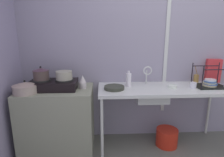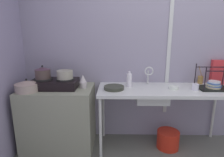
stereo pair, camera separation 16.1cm
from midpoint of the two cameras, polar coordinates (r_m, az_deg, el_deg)
wall_back at (r=2.79m, az=20.81°, el=7.84°), size 5.06×0.10×2.54m
wall_metal_strip at (r=2.69m, az=18.98°, el=10.53°), size 0.05×0.01×2.03m
counter_concrete at (r=2.60m, az=-14.20°, el=-11.65°), size 0.90×0.60×0.83m
counter_sink at (r=2.49m, az=17.67°, el=-4.24°), size 1.69×0.60×0.83m
stove at (r=2.45m, az=-15.50°, el=-1.50°), size 0.58×0.35×0.12m
pot_on_left_burner at (r=2.46m, az=-18.82°, el=1.68°), size 0.19×0.19×0.17m
pot_on_right_burner at (r=2.39m, az=-12.46°, el=1.19°), size 0.20×0.20×0.10m
pot_beside_stove at (r=2.41m, az=-23.03°, el=-2.14°), size 0.28×0.28×0.16m
percolator at (r=2.38m, az=-7.01°, el=-0.94°), size 0.09×0.09×0.17m
sink_basin at (r=2.45m, az=13.81°, el=-4.84°), size 0.40×0.37×0.16m
faucet at (r=2.55m, az=13.04°, el=1.78°), size 0.12×0.07×0.25m
frying_pan at (r=2.31m, az=2.61°, el=-2.87°), size 0.25×0.25×0.04m
dish_rack at (r=2.70m, az=30.40°, el=-1.79°), size 0.39×0.29×0.30m
cup_by_rack at (r=2.54m, az=26.01°, el=-2.38°), size 0.08×0.08×0.08m
small_bowl_on_drainboard at (r=2.48m, az=20.25°, el=-2.63°), size 0.12×0.12×0.04m
bottle_by_sink at (r=2.43m, az=7.21°, el=-0.46°), size 0.07×0.07×0.21m
cereal_box at (r=2.96m, az=31.38°, el=1.68°), size 0.21×0.10×0.33m
utensil_jar at (r=2.88m, az=27.04°, el=-0.31°), size 0.08×0.07×0.25m
bucket_on_floor at (r=2.76m, az=18.54°, el=-17.40°), size 0.29×0.29×0.24m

